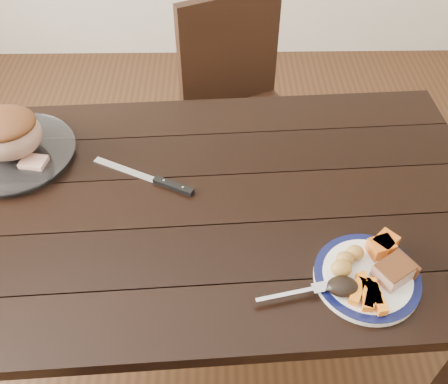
{
  "coord_description": "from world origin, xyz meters",
  "views": [
    {
      "loc": [
        0.07,
        -0.91,
        1.73
      ],
      "look_at": [
        0.08,
        -0.02,
        0.8
      ],
      "focal_mm": 40.0,
      "sensor_mm": 36.0,
      "label": 1
    }
  ],
  "objects_px": {
    "dining_table": "(196,222)",
    "chair_far": "(241,104)",
    "pork_slice": "(394,272)",
    "dinner_plate": "(367,278)",
    "roast_joint": "(6,135)",
    "fork": "(300,292)",
    "serving_platter": "(14,154)",
    "carving_knife": "(161,182)"
  },
  "relations": [
    {
      "from": "dinner_plate",
      "to": "carving_knife",
      "type": "distance_m",
      "value": 0.6
    },
    {
      "from": "dining_table",
      "to": "fork",
      "type": "xyz_separation_m",
      "value": [
        0.25,
        -0.3,
        0.11
      ]
    },
    {
      "from": "dining_table",
      "to": "chair_far",
      "type": "distance_m",
      "value": 0.76
    },
    {
      "from": "chair_far",
      "to": "roast_joint",
      "type": "relative_size",
      "value": 4.69
    },
    {
      "from": "carving_knife",
      "to": "pork_slice",
      "type": "bearing_deg",
      "value": -3.69
    },
    {
      "from": "chair_far",
      "to": "fork",
      "type": "bearing_deg",
      "value": 70.04
    },
    {
      "from": "roast_joint",
      "to": "carving_knife",
      "type": "height_order",
      "value": "roast_joint"
    },
    {
      "from": "fork",
      "to": "roast_joint",
      "type": "distance_m",
      "value": 0.91
    },
    {
      "from": "dining_table",
      "to": "pork_slice",
      "type": "relative_size",
      "value": 20.26
    },
    {
      "from": "pork_slice",
      "to": "roast_joint",
      "type": "height_order",
      "value": "roast_joint"
    },
    {
      "from": "chair_far",
      "to": "dinner_plate",
      "type": "xyz_separation_m",
      "value": [
        0.25,
        -0.99,
        0.23
      ]
    },
    {
      "from": "fork",
      "to": "roast_joint",
      "type": "xyz_separation_m",
      "value": [
        -0.77,
        0.48,
        0.06
      ]
    },
    {
      "from": "chair_far",
      "to": "serving_platter",
      "type": "relative_size",
      "value": 2.7
    },
    {
      "from": "pork_slice",
      "to": "dinner_plate",
      "type": "bearing_deg",
      "value": 175.24
    },
    {
      "from": "roast_joint",
      "to": "serving_platter",
      "type": "bearing_deg",
      "value": 0.0
    },
    {
      "from": "pork_slice",
      "to": "serving_platter",
      "type": "bearing_deg",
      "value": 155.79
    },
    {
      "from": "dinner_plate",
      "to": "fork",
      "type": "height_order",
      "value": "fork"
    },
    {
      "from": "dining_table",
      "to": "pork_slice",
      "type": "distance_m",
      "value": 0.55
    },
    {
      "from": "pork_slice",
      "to": "dining_table",
      "type": "bearing_deg",
      "value": 150.29
    },
    {
      "from": "serving_platter",
      "to": "fork",
      "type": "xyz_separation_m",
      "value": [
        0.77,
        -0.48,
        0.01
      ]
    },
    {
      "from": "dinner_plate",
      "to": "fork",
      "type": "relative_size",
      "value": 1.38
    },
    {
      "from": "dining_table",
      "to": "pork_slice",
      "type": "height_order",
      "value": "pork_slice"
    },
    {
      "from": "serving_platter",
      "to": "fork",
      "type": "relative_size",
      "value": 1.95
    },
    {
      "from": "serving_platter",
      "to": "fork",
      "type": "height_order",
      "value": "fork"
    },
    {
      "from": "pork_slice",
      "to": "carving_knife",
      "type": "bearing_deg",
      "value": 149.47
    },
    {
      "from": "chair_far",
      "to": "roast_joint",
      "type": "xyz_separation_m",
      "value": [
        -0.69,
        -0.55,
        0.31
      ]
    },
    {
      "from": "carving_knife",
      "to": "fork",
      "type": "bearing_deg",
      "value": -20.37
    },
    {
      "from": "chair_far",
      "to": "carving_knife",
      "type": "bearing_deg",
      "value": 44.52
    },
    {
      "from": "chair_far",
      "to": "fork",
      "type": "relative_size",
      "value": 5.25
    },
    {
      "from": "dinner_plate",
      "to": "pork_slice",
      "type": "xyz_separation_m",
      "value": [
        0.05,
        -0.0,
        0.03
      ]
    },
    {
      "from": "serving_platter",
      "to": "carving_knife",
      "type": "relative_size",
      "value": 1.17
    },
    {
      "from": "dining_table",
      "to": "pork_slice",
      "type": "bearing_deg",
      "value": -29.71
    },
    {
      "from": "fork",
      "to": "carving_knife",
      "type": "xyz_separation_m",
      "value": [
        -0.34,
        0.37,
        -0.01
      ]
    },
    {
      "from": "dinner_plate",
      "to": "carving_knife",
      "type": "bearing_deg",
      "value": 147.18
    },
    {
      "from": "chair_far",
      "to": "fork",
      "type": "height_order",
      "value": "chair_far"
    },
    {
      "from": "dining_table",
      "to": "serving_platter",
      "type": "xyz_separation_m",
      "value": [
        -0.53,
        0.18,
        0.1
      ]
    },
    {
      "from": "dinner_plate",
      "to": "chair_far",
      "type": "bearing_deg",
      "value": 104.09
    },
    {
      "from": "dining_table",
      "to": "pork_slice",
      "type": "xyz_separation_m",
      "value": [
        0.46,
        -0.26,
        0.13
      ]
    },
    {
      "from": "chair_far",
      "to": "pork_slice",
      "type": "xyz_separation_m",
      "value": [
        0.3,
        -0.99,
        0.26
      ]
    },
    {
      "from": "roast_joint",
      "to": "dining_table",
      "type": "bearing_deg",
      "value": -18.96
    },
    {
      "from": "chair_far",
      "to": "dinner_plate",
      "type": "distance_m",
      "value": 1.05
    },
    {
      "from": "fork",
      "to": "roast_joint",
      "type": "relative_size",
      "value": 0.89
    }
  ]
}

